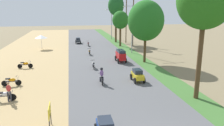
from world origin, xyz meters
TOP-DOWN VIEW (x-y plane):
  - parked_motorbike_nearest at (-9.44, 8.65)m, footprint 1.80×0.54m
  - parked_motorbike_second at (-9.78, 12.36)m, footprint 1.80×0.54m
  - parked_motorbike_third at (-9.71, 18.90)m, footprint 1.80×0.54m
  - street_signboard at (-5.58, 3.75)m, footprint 0.06×1.30m
  - vendor_umbrella at (-9.27, 32.51)m, footprint 2.20×2.20m
  - pedestrian_on_shoulder at (-9.05, 8.52)m, footprint 0.38×0.27m
  - median_tree_nearest at (5.80, 6.41)m, footprint 4.19×4.19m
  - median_tree_second at (5.75, 19.21)m, footprint 4.77×4.77m
  - median_tree_third at (5.47, 32.94)m, footprint 3.13×3.13m
  - median_tree_fourth at (5.75, 38.48)m, footprint 3.39×3.39m
  - streetlamp_near at (5.80, 25.77)m, footprint 3.16×0.20m
  - streetlamp_mid at (5.80, 43.87)m, footprint 3.16×0.20m
  - utility_pole_near at (7.74, 37.33)m, footprint 1.80×0.20m
  - utility_pole_far at (7.95, 32.75)m, footprint 1.80×0.20m
  - car_hatchback_yellow at (2.33, 11.41)m, footprint 1.04×2.00m
  - car_van_red at (2.56, 19.92)m, footprint 1.19×2.41m
  - car_sedan_charcoal at (-2.51, 37.97)m, footprint 1.10×2.26m
  - motorbike_ahead_second at (-1.33, 11.30)m, footprint 0.54×1.80m
  - motorbike_ahead_third at (-1.50, 17.21)m, footprint 0.54×1.80m
  - motorbike_ahead_fourth at (-1.22, 25.49)m, footprint 0.54×1.80m
  - motorbike_ahead_fifth at (-0.72, 33.93)m, footprint 0.54×1.80m

SIDE VIEW (x-z plane):
  - parked_motorbike_nearest at x=-9.44m, z-range 0.08..1.02m
  - parked_motorbike_second at x=-9.78m, z-range 0.08..1.02m
  - parked_motorbike_third at x=-9.71m, z-range 0.08..1.02m
  - motorbike_ahead_third at x=-1.50m, z-range 0.10..1.04m
  - motorbike_ahead_fourth at x=-1.22m, z-range 0.10..1.04m
  - motorbike_ahead_fifth at x=-0.72m, z-range 0.10..1.04m
  - car_sedan_charcoal at x=-2.51m, z-range 0.15..1.34m
  - car_hatchback_yellow at x=2.33m, z-range 0.13..1.36m
  - motorbike_ahead_second at x=-1.33m, z-range 0.03..1.69m
  - pedestrian_on_shoulder at x=-9.05m, z-range 0.15..1.77m
  - car_van_red at x=2.56m, z-range 0.19..1.86m
  - street_signboard at x=-5.58m, z-range 0.36..1.86m
  - vendor_umbrella at x=-9.27m, z-range 1.05..3.57m
  - streetlamp_mid at x=5.80m, z-range 0.64..7.72m
  - streetlamp_near at x=5.80m, z-range 0.65..8.34m
  - median_tree_third at x=5.47m, z-range 1.67..8.44m
  - utility_pole_far at x=7.95m, z-range 0.19..10.13m
  - utility_pole_near at x=7.74m, z-range 0.19..10.17m
  - median_tree_second at x=5.75m, z-range 1.52..9.78m
  - median_tree_fourth at x=5.75m, z-range 2.79..12.71m
  - median_tree_nearest at x=5.80m, z-range 2.80..12.84m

